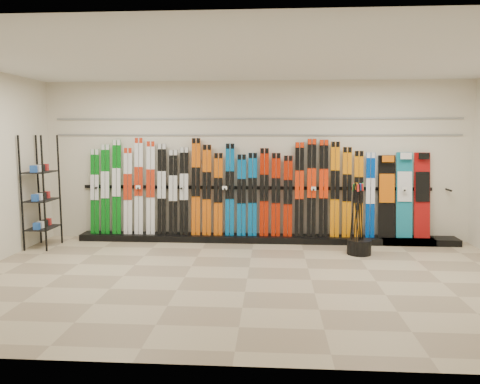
{
  "coord_description": "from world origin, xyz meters",
  "views": [
    {
      "loc": [
        0.33,
        -6.35,
        2.02
      ],
      "look_at": [
        -0.17,
        1.0,
        1.1
      ],
      "focal_mm": 35.0,
      "sensor_mm": 36.0,
      "label": 1
    }
  ],
  "objects": [
    {
      "name": "ceiling",
      "position": [
        0.0,
        0.0,
        3.0
      ],
      "size": [
        8.0,
        8.0,
        0.0
      ],
      "primitive_type": "plane",
      "rotation": [
        3.14,
        0.0,
        0.0
      ],
      "color": "silver",
      "rests_on": "back_wall"
    },
    {
      "name": "back_wall",
      "position": [
        0.0,
        2.5,
        1.5
      ],
      "size": [
        8.0,
        0.0,
        8.0
      ],
      "primitive_type": "plane",
      "rotation": [
        1.57,
        0.0,
        0.0
      ],
      "color": "beige",
      "rests_on": "floor"
    },
    {
      "name": "ski_poles",
      "position": [
        1.77,
        1.48,
        0.61
      ],
      "size": [
        0.26,
        0.38,
        1.18
      ],
      "color": "black",
      "rests_on": "pole_bin"
    },
    {
      "name": "accessory_rack",
      "position": [
        -3.75,
        1.61,
        1.0
      ],
      "size": [
        0.4,
        0.6,
        2.0
      ],
      "primitive_type": "cube",
      "color": "black",
      "rests_on": "floor"
    },
    {
      "name": "snowboards",
      "position": [
        2.76,
        2.36,
        0.89
      ],
      "size": [
        0.94,
        0.24,
        1.56
      ],
      "color": "black",
      "rests_on": "ski_rack_base"
    },
    {
      "name": "pole_bin",
      "position": [
        1.81,
        1.47,
        0.12
      ],
      "size": [
        0.4,
        0.4,
        0.25
      ],
      "primitive_type": "cylinder",
      "color": "black",
      "rests_on": "floor"
    },
    {
      "name": "ski_rack_base",
      "position": [
        0.22,
        2.28,
        0.06
      ],
      "size": [
        8.0,
        0.4,
        0.12
      ],
      "primitive_type": "cube",
      "color": "black",
      "rests_on": "floor"
    },
    {
      "name": "slatwall_rail_0",
      "position": [
        0.0,
        2.48,
        2.0
      ],
      "size": [
        7.6,
        0.02,
        0.03
      ],
      "primitive_type": "cube",
      "color": "gray",
      "rests_on": "back_wall"
    },
    {
      "name": "skis",
      "position": [
        -0.47,
        2.31,
        0.96
      ],
      "size": [
        5.36,
        0.19,
        1.82
      ],
      "color": "#076411",
      "rests_on": "ski_rack_base"
    },
    {
      "name": "floor",
      "position": [
        0.0,
        0.0,
        0.0
      ],
      "size": [
        8.0,
        8.0,
        0.0
      ],
      "primitive_type": "plane",
      "color": "gray",
      "rests_on": "ground"
    },
    {
      "name": "slatwall_rail_1",
      "position": [
        0.0,
        2.48,
        2.3
      ],
      "size": [
        7.6,
        0.02,
        0.03
      ],
      "primitive_type": "cube",
      "color": "gray",
      "rests_on": "back_wall"
    }
  ]
}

